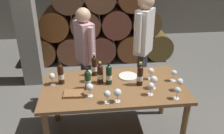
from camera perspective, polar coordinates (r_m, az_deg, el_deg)
ground_plane at (r=3.28m, az=0.39°, el=-15.99°), size 14.00×14.00×0.00m
barrel_stack at (r=5.23m, az=-2.89°, el=10.11°), size 3.12×0.90×1.69m
stone_pillar at (r=4.24m, az=-20.42°, el=12.32°), size 0.32×0.32×2.60m
dining_table at (r=2.87m, az=0.43°, el=-6.08°), size 1.70×0.90×0.76m
wine_bottle_0 at (r=3.01m, az=-4.26°, el=0.26°), size 0.07×0.07×0.30m
wine_bottle_1 at (r=2.88m, az=-12.30°, el=-1.60°), size 0.07×0.07×0.31m
wine_bottle_2 at (r=2.84m, az=-2.88°, el=-1.60°), size 0.07×0.07×0.28m
wine_bottle_3 at (r=2.80m, az=6.79°, el=-2.00°), size 0.07×0.07×0.30m
wine_bottle_4 at (r=2.73m, az=-5.88°, el=-3.02°), size 0.07×0.07×0.27m
wine_bottle_5 at (r=2.81m, az=-0.75°, el=-1.83°), size 0.07×0.07×0.29m
wine_glass_0 at (r=2.98m, az=14.75°, el=-1.48°), size 0.07×0.07×0.15m
wine_glass_1 at (r=2.49m, az=1.43°, el=-6.27°), size 0.08×0.08×0.16m
wine_glass_2 at (r=2.63m, az=15.56°, el=-5.53°), size 0.07×0.07×0.14m
wine_glass_3 at (r=2.88m, az=-14.25°, el=-2.25°), size 0.08×0.08×0.15m
wine_glass_4 at (r=2.79m, az=16.06°, el=-3.53°), size 0.08×0.08×0.15m
wine_glass_5 at (r=2.59m, az=-5.41°, el=-4.96°), size 0.08×0.08×0.16m
wine_glass_6 at (r=2.64m, az=9.42°, el=-4.67°), size 0.08×0.08×0.15m
wine_glass_7 at (r=2.76m, az=10.09°, el=-3.09°), size 0.08×0.08×0.16m
wine_glass_8 at (r=2.96m, az=9.41°, el=-1.07°), size 0.08×0.08×0.15m
wine_glass_9 at (r=2.88m, az=-5.70°, el=-1.59°), size 0.08×0.08×0.15m
wine_glass_10 at (r=2.47m, az=-1.18°, el=-6.61°), size 0.07×0.07×0.15m
tasting_notebook at (r=2.68m, az=-9.23°, el=-6.39°), size 0.23×0.17×0.03m
serving_plate at (r=3.03m, az=3.90°, el=-2.22°), size 0.24×0.24×0.01m
sommelier_presenting at (r=3.46m, az=7.65°, el=6.41°), size 0.33×0.42×1.72m
taster_seated_left at (r=3.39m, az=-6.55°, el=3.79°), size 0.30×0.46×1.54m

